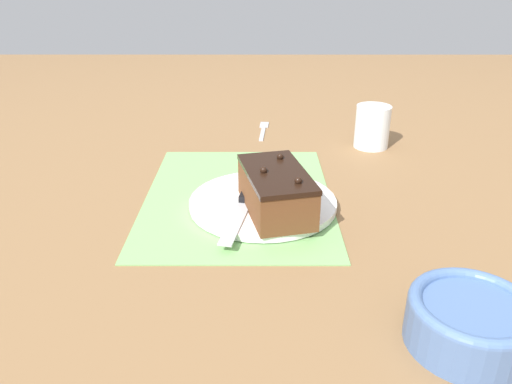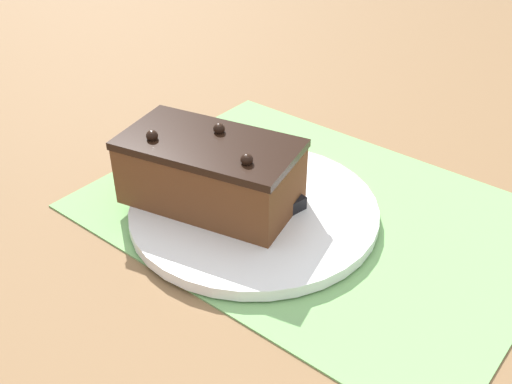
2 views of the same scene
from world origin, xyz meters
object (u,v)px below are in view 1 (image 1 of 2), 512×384
(small_bowl, at_px, (470,321))
(dessert_fork, at_px, (263,129))
(cake_plate, at_px, (263,203))
(chocolate_cake, at_px, (276,191))
(serving_knife, at_px, (244,202))
(drinking_glass, at_px, (372,127))

(small_bowl, bearing_deg, dessert_fork, -164.08)
(cake_plate, height_order, small_bowl, small_bowl)
(chocolate_cake, relative_size, serving_knife, 0.95)
(chocolate_cake, height_order, drinking_glass, same)
(cake_plate, height_order, serving_knife, serving_knife)
(serving_knife, bearing_deg, chocolate_cake, 172.40)
(small_bowl, bearing_deg, cake_plate, -146.19)
(serving_knife, relative_size, dessert_fork, 1.37)
(chocolate_cake, xyz_separation_m, serving_knife, (-0.02, -0.05, -0.03))
(chocolate_cake, height_order, dessert_fork, chocolate_cake)
(chocolate_cake, distance_m, small_bowl, 0.37)
(drinking_glass, bearing_deg, chocolate_cake, -33.44)
(drinking_glass, bearing_deg, small_bowl, -2.29)
(drinking_glass, bearing_deg, cake_plate, -39.03)
(serving_knife, distance_m, small_bowl, 0.42)
(drinking_glass, relative_size, dessert_fork, 0.65)
(cake_plate, distance_m, dessert_fork, 0.44)
(serving_knife, bearing_deg, small_bowl, 140.42)
(chocolate_cake, bearing_deg, serving_knife, -108.70)
(serving_knife, height_order, drinking_glass, drinking_glass)
(dessert_fork, bearing_deg, serving_knife, -90.37)
(drinking_glass, bearing_deg, serving_knife, -40.55)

